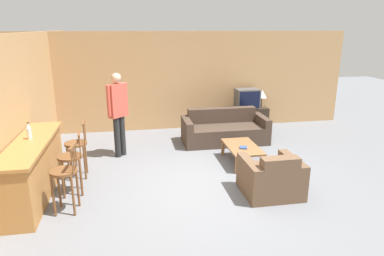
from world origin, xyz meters
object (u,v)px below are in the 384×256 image
(table_lamp, at_px, (262,94))
(bottle, at_px, (29,131))
(armchair_near, at_px, (271,178))
(book_on_table, at_px, (243,148))
(bar_chair_near, at_px, (65,176))
(bar_chair_far, at_px, (77,148))
(tv, at_px, (247,98))
(tv_unit, at_px, (246,118))
(bar_chair_mid, at_px, (71,161))
(person_by_window, at_px, (118,110))
(coffee_table, at_px, (242,148))
(couch_far, at_px, (224,131))

(table_lamp, bearing_deg, bottle, -149.59)
(armchair_near, bearing_deg, book_on_table, 92.80)
(bar_chair_near, height_order, book_on_table, bar_chair_near)
(bar_chair_far, relative_size, bottle, 3.74)
(bar_chair_far, relative_size, table_lamp, 2.23)
(tv, bearing_deg, tv_unit, 90.00)
(armchair_near, bearing_deg, table_lamp, 71.31)
(armchair_near, distance_m, tv, 3.93)
(bar_chair_mid, height_order, tv_unit, bar_chair_mid)
(armchair_near, relative_size, tv_unit, 0.81)
(bar_chair_near, bearing_deg, book_on_table, 21.50)
(table_lamp, distance_m, person_by_window, 4.09)
(coffee_table, relative_size, bottle, 3.85)
(bottle, relative_size, book_on_table, 1.49)
(bar_chair_far, height_order, book_on_table, bar_chair_far)
(tv_unit, xyz_separation_m, person_by_window, (-3.38, -1.53, 0.74))
(person_by_window, bearing_deg, armchair_near, -42.15)
(bar_chair_near, xyz_separation_m, coffee_table, (3.21, 1.39, -0.26))
(bar_chair_mid, xyz_separation_m, book_on_table, (3.19, 0.66, -0.20))
(bar_chair_mid, xyz_separation_m, bottle, (-0.63, 0.15, 0.50))
(coffee_table, xyz_separation_m, bottle, (-3.84, -0.64, 0.76))
(book_on_table, bearing_deg, couch_far, 89.07)
(coffee_table, relative_size, person_by_window, 0.61)
(book_on_table, height_order, table_lamp, table_lamp)
(coffee_table, relative_size, tv, 1.76)
(coffee_table, distance_m, bottle, 3.97)
(bar_chair_mid, bearing_deg, person_by_window, 65.87)
(armchair_near, bearing_deg, tv, 77.14)
(bottle, distance_m, book_on_table, 3.92)
(couch_far, xyz_separation_m, person_by_window, (-2.47, -0.51, 0.75))
(bar_chair_near, height_order, tv_unit, bar_chair_near)
(bar_chair_far, height_order, person_by_window, person_by_window)
(book_on_table, bearing_deg, tv_unit, 69.76)
(bar_chair_far, height_order, couch_far, bar_chair_far)
(bottle, xyz_separation_m, table_lamp, (5.16, 3.03, -0.15))
(couch_far, bearing_deg, bottle, -152.35)
(tv, relative_size, person_by_window, 0.34)
(bar_chair_far, distance_m, bottle, 0.96)
(bottle, bearing_deg, tv, 32.54)
(couch_far, bearing_deg, coffee_table, -90.05)
(bar_chair_far, relative_size, tv_unit, 0.94)
(person_by_window, bearing_deg, tv_unit, 24.33)
(tv, height_order, bottle, bottle)
(coffee_table, height_order, table_lamp, table_lamp)
(bar_chair_mid, relative_size, tv, 1.71)
(tv_unit, height_order, book_on_table, tv_unit)
(bar_chair_far, distance_m, tv, 4.82)
(bar_chair_far, bearing_deg, coffee_table, 2.06)
(tv, distance_m, book_on_table, 2.72)
(coffee_table, height_order, book_on_table, book_on_table)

